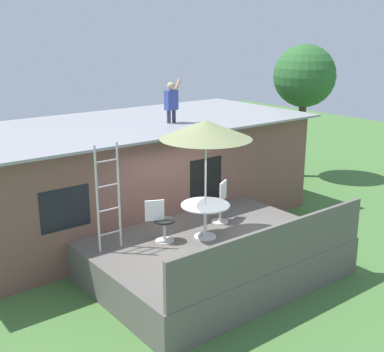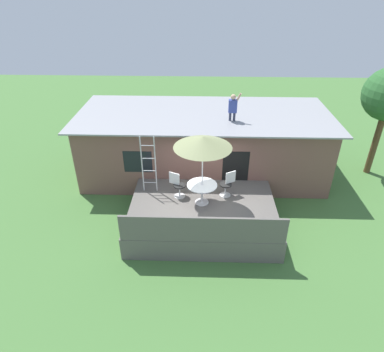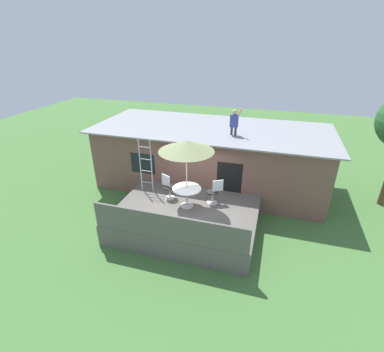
{
  "view_description": "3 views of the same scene",
  "coord_description": "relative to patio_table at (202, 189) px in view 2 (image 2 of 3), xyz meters",
  "views": [
    {
      "loc": [
        -6.41,
        -7.72,
        5.08
      ],
      "look_at": [
        0.15,
        0.77,
        1.97
      ],
      "focal_mm": 47.19,
      "sensor_mm": 36.0,
      "label": 1
    },
    {
      "loc": [
        -0.06,
        -9.71,
        7.76
      ],
      "look_at": [
        -0.4,
        0.74,
        1.48
      ],
      "focal_mm": 31.78,
      "sensor_mm": 36.0,
      "label": 2
    },
    {
      "loc": [
        2.75,
        -8.47,
        6.45
      ],
      "look_at": [
        -0.0,
        0.6,
        1.78
      ],
      "focal_mm": 26.74,
      "sensor_mm": 36.0,
      "label": 3
    }
  ],
  "objects": [
    {
      "name": "ground_plane",
      "position": [
        0.04,
        -0.06,
        -1.39
      ],
      "size": [
        40.0,
        40.0,
        0.0
      ],
      "primitive_type": "plane",
      "color": "#477538"
    },
    {
      "name": "person_figure",
      "position": [
        1.14,
        2.8,
        1.99
      ],
      "size": [
        0.47,
        0.2,
        1.11
      ],
      "color": "#33384C",
      "rests_on": "house"
    },
    {
      "name": "deck_railing",
      "position": [
        0.04,
        -2.01,
        -0.14
      ],
      "size": [
        4.97,
        0.08,
        0.9
      ],
      "primitive_type": "cube",
      "color": "#605B56",
      "rests_on": "deck"
    },
    {
      "name": "house",
      "position": [
        0.04,
        3.54,
        0.0
      ],
      "size": [
        10.5,
        4.5,
        2.77
      ],
      "color": "brown",
      "rests_on": "ground"
    },
    {
      "name": "patio_chair_right",
      "position": [
        0.9,
        0.53,
        -0.13
      ],
      "size": [
        0.58,
        0.44,
        0.92
      ],
      "rotation": [
        0.0,
        0.0,
        -2.61
      ],
      "color": "silver",
      "rests_on": "deck"
    },
    {
      "name": "patio_umbrella",
      "position": [
        0.0,
        -0.0,
        1.76
      ],
      "size": [
        1.9,
        1.9,
        2.54
      ],
      "color": "silver",
      "rests_on": "deck"
    },
    {
      "name": "patio_table",
      "position": [
        0.0,
        0.0,
        0.0
      ],
      "size": [
        1.04,
        1.04,
        0.74
      ],
      "color": "silver",
      "rests_on": "deck"
    },
    {
      "name": "step_ladder",
      "position": [
        -1.91,
        0.7,
        0.51
      ],
      "size": [
        0.52,
        0.04,
        2.2
      ],
      "color": "silver",
      "rests_on": "deck"
    },
    {
      "name": "patio_chair_left",
      "position": [
        -0.87,
        0.4,
        -0.13
      ],
      "size": [
        0.59,
        0.44,
        0.92
      ],
      "rotation": [
        0.0,
        0.0,
        -0.43
      ],
      "color": "silver",
      "rests_on": "deck"
    },
    {
      "name": "deck",
      "position": [
        0.04,
        -0.06,
        -0.99
      ],
      "size": [
        5.07,
        3.99,
        0.8
      ],
      "primitive_type": "cube",
      "color": "#605B56",
      "rests_on": "ground"
    }
  ]
}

